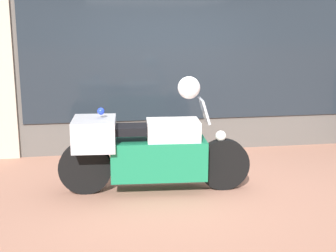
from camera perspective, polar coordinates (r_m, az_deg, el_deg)
ground_plane at (r=6.27m, az=2.24°, el=-7.48°), size 60.00×60.00×0.00m
shop_building at (r=7.80m, az=-4.13°, el=10.12°), size 6.91×0.55×3.61m
window_display at (r=8.14m, az=2.63°, el=0.78°), size 5.38×0.30×2.03m
paramedic_motorcycle at (r=5.97m, az=-2.88°, el=-2.88°), size 2.46×0.69×1.21m
white_helmet at (r=5.86m, az=2.57°, el=4.70°), size 0.28×0.28×0.28m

